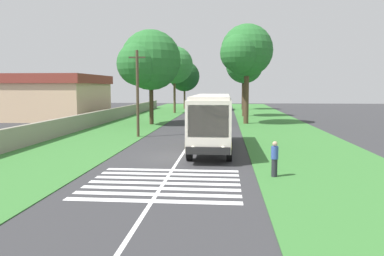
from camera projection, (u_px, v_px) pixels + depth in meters
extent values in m
plane|color=#333335|center=(180.00, 158.00, 23.20)|extent=(160.00, 160.00, 0.00)
cube|color=#387533|center=(117.00, 129.00, 38.77)|extent=(120.00, 8.00, 0.04)
cube|color=#387533|center=(282.00, 131.00, 37.34)|extent=(120.00, 8.00, 0.04)
cube|color=silver|center=(198.00, 130.00, 38.06)|extent=(110.00, 0.16, 0.01)
cube|color=silver|center=(212.00, 119.00, 25.89)|extent=(11.00, 2.50, 2.90)
cube|color=slate|center=(212.00, 111.00, 26.13)|extent=(9.68, 2.54, 0.85)
cube|color=slate|center=(208.00, 121.00, 20.45)|extent=(0.08, 2.20, 1.74)
cube|color=#B29E19|center=(212.00, 134.00, 26.00)|extent=(10.78, 2.53, 0.36)
cube|color=silver|center=(212.00, 96.00, 25.73)|extent=(10.56, 2.30, 0.18)
cube|color=black|center=(208.00, 151.00, 20.49)|extent=(0.16, 2.40, 0.40)
sphere|color=#F2EDCC|center=(193.00, 148.00, 20.61)|extent=(0.24, 0.24, 0.24)
sphere|color=#F2EDCC|center=(223.00, 148.00, 20.47)|extent=(0.24, 0.24, 0.24)
cylinder|color=black|center=(190.00, 151.00, 22.29)|extent=(1.10, 0.32, 1.10)
cylinder|color=black|center=(199.00, 135.00, 29.62)|extent=(1.10, 0.32, 1.10)
cylinder|color=black|center=(229.00, 152.00, 22.09)|extent=(1.10, 0.32, 1.10)
cylinder|color=black|center=(228.00, 136.00, 29.42)|extent=(1.10, 0.32, 1.10)
cube|color=silver|center=(152.00, 201.00, 14.39)|extent=(0.45, 6.80, 0.01)
cube|color=silver|center=(156.00, 194.00, 15.28)|extent=(0.45, 6.80, 0.01)
cube|color=silver|center=(160.00, 188.00, 16.17)|extent=(0.45, 6.80, 0.01)
cube|color=silver|center=(164.00, 183.00, 17.06)|extent=(0.45, 6.80, 0.01)
cube|color=silver|center=(167.00, 178.00, 17.96)|extent=(0.45, 6.80, 0.01)
cube|color=silver|center=(170.00, 174.00, 18.85)|extent=(0.45, 6.80, 0.01)
cube|color=silver|center=(172.00, 170.00, 19.74)|extent=(0.45, 6.80, 0.01)
cube|color=#145933|center=(217.00, 119.00, 45.37)|extent=(4.30, 1.75, 0.70)
cube|color=slate|center=(217.00, 114.00, 45.20)|extent=(2.00, 1.61, 0.55)
cylinder|color=black|center=(210.00, 122.00, 44.12)|extent=(0.64, 0.22, 0.64)
cylinder|color=black|center=(211.00, 120.00, 46.79)|extent=(0.64, 0.22, 0.64)
cylinder|color=black|center=(224.00, 122.00, 43.98)|extent=(0.64, 0.22, 0.64)
cylinder|color=black|center=(224.00, 120.00, 46.66)|extent=(0.64, 0.22, 0.64)
cube|color=navy|center=(218.00, 115.00, 51.71)|extent=(4.30, 1.75, 0.70)
cube|color=slate|center=(218.00, 110.00, 51.55)|extent=(2.00, 1.61, 0.55)
cylinder|color=black|center=(212.00, 117.00, 50.46)|extent=(0.64, 0.22, 0.64)
cylinder|color=black|center=(213.00, 116.00, 53.14)|extent=(0.64, 0.22, 0.64)
cylinder|color=black|center=(224.00, 117.00, 50.33)|extent=(0.64, 0.22, 0.64)
cylinder|color=black|center=(224.00, 116.00, 53.00)|extent=(0.64, 0.22, 0.64)
cube|color=#145933|center=(197.00, 110.00, 61.66)|extent=(4.30, 1.75, 0.70)
cube|color=slate|center=(197.00, 107.00, 61.50)|extent=(2.00, 1.61, 0.55)
cylinder|color=black|center=(191.00, 112.00, 60.42)|extent=(0.64, 0.22, 0.64)
cylinder|color=black|center=(192.00, 111.00, 63.09)|extent=(0.64, 0.22, 0.64)
cylinder|color=black|center=(201.00, 112.00, 60.28)|extent=(0.64, 0.22, 0.64)
cylinder|color=black|center=(202.00, 111.00, 62.95)|extent=(0.64, 0.22, 0.64)
cube|color=teal|center=(222.00, 102.00, 72.20)|extent=(6.00, 2.10, 2.10)
cube|color=slate|center=(222.00, 100.00, 72.36)|extent=(5.04, 2.13, 0.70)
cube|color=slate|center=(221.00, 101.00, 69.24)|extent=(0.06, 1.76, 1.18)
cylinder|color=black|center=(216.00, 108.00, 70.52)|extent=(0.76, 0.24, 0.76)
cylinder|color=black|center=(217.00, 107.00, 74.29)|extent=(0.76, 0.24, 0.76)
cylinder|color=black|center=(227.00, 108.00, 70.36)|extent=(0.76, 0.24, 0.76)
cylinder|color=black|center=(227.00, 107.00, 74.12)|extent=(0.76, 0.24, 0.76)
cylinder|color=brown|center=(175.00, 94.00, 63.14)|extent=(0.37, 0.37, 6.16)
sphere|color=#337A38|center=(174.00, 65.00, 62.64)|extent=(6.09, 6.09, 6.09)
sphere|color=#337A38|center=(176.00, 68.00, 64.50)|extent=(3.67, 3.67, 3.67)
sphere|color=#337A38|center=(167.00, 67.00, 61.26)|extent=(4.29, 4.29, 4.29)
cylinder|color=#3D2D1E|center=(151.00, 101.00, 43.61)|extent=(0.47, 0.47, 5.40)
sphere|color=#286B2D|center=(151.00, 60.00, 43.13)|extent=(6.77, 6.77, 6.77)
sphere|color=#286B2D|center=(154.00, 66.00, 45.19)|extent=(4.73, 4.73, 4.73)
sphere|color=#286B2D|center=(139.00, 64.00, 41.59)|extent=(4.78, 4.78, 4.78)
cylinder|color=brown|center=(185.00, 97.00, 74.99)|extent=(0.37, 0.37, 4.72)
sphere|color=#19471E|center=(184.00, 76.00, 74.57)|extent=(5.87, 5.87, 5.87)
sphere|color=#19471E|center=(185.00, 79.00, 76.36)|extent=(3.87, 3.87, 3.87)
sphere|color=#19471E|center=(179.00, 78.00, 73.24)|extent=(3.30, 3.30, 3.30)
cylinder|color=#4C3826|center=(244.00, 96.00, 55.88)|extent=(0.50, 0.50, 5.98)
sphere|color=#286B2D|center=(245.00, 65.00, 55.41)|extent=(5.40, 5.40, 5.40)
sphere|color=#286B2D|center=(244.00, 68.00, 57.06)|extent=(2.99, 2.99, 2.99)
sphere|color=#286B2D|center=(239.00, 67.00, 54.18)|extent=(3.45, 3.45, 3.45)
cylinder|color=#4C3826|center=(246.00, 94.00, 44.36)|extent=(0.57, 0.57, 6.79)
sphere|color=#286B2D|center=(247.00, 50.00, 43.82)|extent=(5.96, 5.96, 5.96)
sphere|color=#286B2D|center=(246.00, 55.00, 45.64)|extent=(3.78, 3.78, 3.78)
sphere|color=#286B2D|center=(240.00, 53.00, 42.47)|extent=(4.33, 4.33, 4.33)
cylinder|color=#3D2D1E|center=(243.00, 92.00, 72.57)|extent=(0.45, 0.45, 6.65)
sphere|color=#19471E|center=(243.00, 67.00, 72.08)|extent=(4.71, 4.71, 4.71)
sphere|color=#19471E|center=(243.00, 70.00, 73.51)|extent=(3.13, 3.13, 3.13)
sphere|color=#19471E|center=(240.00, 69.00, 71.01)|extent=(2.73, 2.73, 2.73)
cylinder|color=#473828|center=(138.00, 94.00, 32.47)|extent=(0.24, 0.24, 7.31)
cube|color=#3D3326|center=(137.00, 57.00, 32.14)|extent=(0.12, 1.40, 0.12)
cube|color=gray|center=(100.00, 117.00, 43.94)|extent=(70.00, 0.40, 1.53)
cube|color=beige|center=(61.00, 101.00, 51.91)|extent=(13.42, 9.73, 4.73)
cube|color=brown|center=(60.00, 79.00, 51.60)|extent=(14.02, 10.33, 1.16)
cylinder|color=#26262D|center=(274.00, 168.00, 18.13)|extent=(0.28, 0.28, 0.85)
cylinder|color=#334C99|center=(275.00, 153.00, 18.05)|extent=(0.34, 0.34, 0.60)
sphere|color=tan|center=(275.00, 144.00, 18.01)|extent=(0.24, 0.24, 0.24)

